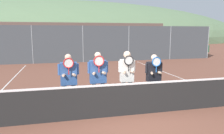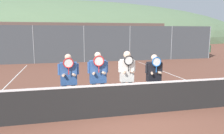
{
  "view_description": "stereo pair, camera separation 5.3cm",
  "coord_description": "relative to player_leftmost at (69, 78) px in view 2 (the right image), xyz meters",
  "views": [
    {
      "loc": [
        -1.9,
        -5.82,
        2.42
      ],
      "look_at": [
        -0.28,
        0.82,
        1.32
      ],
      "focal_mm": 35.0,
      "sensor_mm": 36.0,
      "label": 1
    },
    {
      "loc": [
        -1.84,
        -5.83,
        2.42
      ],
      "look_at": [
        -0.28,
        0.82,
        1.32
      ],
      "focal_mm": 35.0,
      "sensor_mm": 36.0,
      "label": 2
    }
  ],
  "objects": [
    {
      "name": "ground_plane",
      "position": [
        1.65,
        -0.68,
        -1.05
      ],
      "size": [
        120.0,
        120.0,
        0.0
      ],
      "primitive_type": "plane",
      "color": "brown"
    },
    {
      "name": "hill_distant",
      "position": [
        1.65,
        58.09,
        -1.05
      ],
      "size": [
        109.35,
        60.75,
        21.26
      ],
      "color": "#5B7551",
      "rests_on": "ground_plane"
    },
    {
      "name": "clubhouse_building",
      "position": [
        0.37,
        19.0,
        0.66
      ],
      "size": [
        21.58,
        5.5,
        3.38
      ],
      "color": "beige",
      "rests_on": "ground_plane"
    },
    {
      "name": "fence_back",
      "position": [
        1.65,
        11.17,
        0.41
      ],
      "size": [
        23.27,
        0.06,
        2.93
      ],
      "color": "gray",
      "rests_on": "ground_plane"
    },
    {
      "name": "tennis_net",
      "position": [
        1.65,
        -0.68,
        -0.55
      ],
      "size": [
        11.6,
        0.09,
        1.07
      ],
      "color": "gray",
      "rests_on": "ground_plane"
    },
    {
      "name": "court_line_right_sideline",
      "position": [
        5.96,
        2.32,
        -1.05
      ],
      "size": [
        0.05,
        16.0,
        0.01
      ],
      "primitive_type": "cube",
      "color": "white",
      "rests_on": "ground_plane"
    },
    {
      "name": "player_leftmost",
      "position": [
        0.0,
        0.0,
        0.0
      ],
      "size": [
        0.62,
        0.34,
        1.78
      ],
      "color": "#232838",
      "rests_on": "ground_plane"
    },
    {
      "name": "player_center_left",
      "position": [
        0.88,
        -0.05,
        0.03
      ],
      "size": [
        0.63,
        0.34,
        1.82
      ],
      "color": "white",
      "rests_on": "ground_plane"
    },
    {
      "name": "player_center_right",
      "position": [
        1.79,
        -0.11,
        0.04
      ],
      "size": [
        0.54,
        0.34,
        1.84
      ],
      "color": "black",
      "rests_on": "ground_plane"
    },
    {
      "name": "player_rightmost",
      "position": [
        2.73,
        -0.03,
        -0.04
      ],
      "size": [
        0.59,
        0.34,
        1.7
      ],
      "color": "black",
      "rests_on": "ground_plane"
    },
    {
      "name": "car_left_of_center",
      "position": [
        -1.29,
        14.57,
        -0.12
      ],
      "size": [
        4.08,
        1.91,
        1.83
      ],
      "color": "slate",
      "rests_on": "ground_plane"
    },
    {
      "name": "car_center",
      "position": [
        3.29,
        14.66,
        -0.18
      ],
      "size": [
        4.28,
        2.06,
        1.7
      ],
      "color": "black",
      "rests_on": "ground_plane"
    },
    {
      "name": "car_right_of_center",
      "position": [
        8.16,
        14.56,
        -0.1
      ],
      "size": [
        4.66,
        1.93,
        1.88
      ],
      "color": "slate",
      "rests_on": "ground_plane"
    },
    {
      "name": "car_far_right",
      "position": [
        13.04,
        14.39,
        -0.2
      ],
      "size": [
        4.31,
        2.04,
        1.65
      ],
      "color": "#285638",
      "rests_on": "ground_plane"
    }
  ]
}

